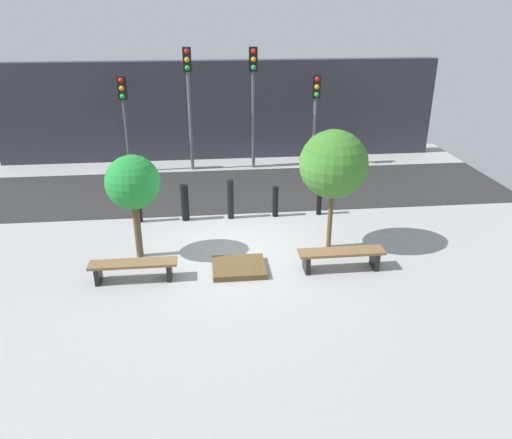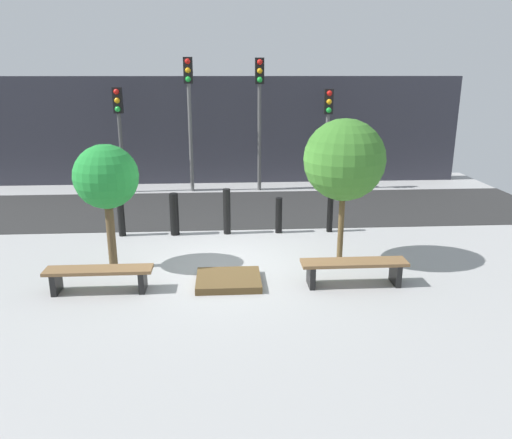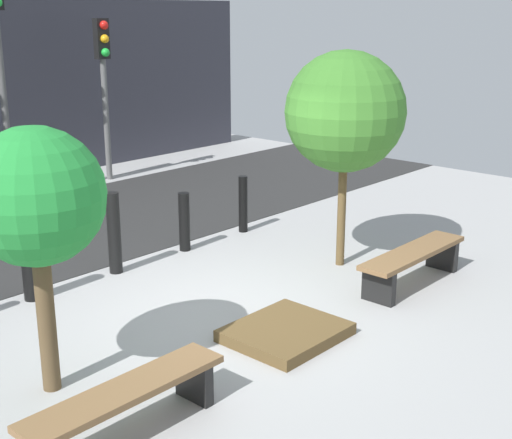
{
  "view_description": "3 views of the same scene",
  "coord_description": "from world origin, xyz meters",
  "px_view_note": "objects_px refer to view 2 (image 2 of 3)",
  "views": [
    {
      "loc": [
        -0.66,
        -10.71,
        5.5
      ],
      "look_at": [
        0.4,
        -0.81,
        1.15
      ],
      "focal_mm": 35.0,
      "sensor_mm": 36.0,
      "label": 1
    },
    {
      "loc": [
        -0.03,
        -9.41,
        3.73
      ],
      "look_at": [
        0.5,
        -1.01,
        1.23
      ],
      "focal_mm": 35.0,
      "sensor_mm": 36.0,
      "label": 2
    },
    {
      "loc": [
        -5.36,
        -5.39,
        3.37
      ],
      "look_at": [
        0.37,
        -0.19,
        1.09
      ],
      "focal_mm": 50.0,
      "sensor_mm": 36.0,
      "label": 3
    }
  ],
  "objects_px": {
    "bollard_left": "(174,214)",
    "traffic_light_east": "(328,121)",
    "bollard_right": "(279,215)",
    "traffic_light_mid_west": "(189,101)",
    "bollard_far_left": "(121,214)",
    "traffic_light_west": "(119,120)",
    "planter_bed": "(229,280)",
    "bench_left": "(99,275)",
    "bollard_center": "(227,211)",
    "bench_right": "(354,267)",
    "bollard_far_right": "(330,214)",
    "tree_behind_left_bench": "(106,178)",
    "tree_behind_right_bench": "(344,160)",
    "traffic_light_mid_east": "(260,102)"
  },
  "relations": [
    {
      "from": "bollard_far_left",
      "to": "traffic_light_west",
      "type": "xyz_separation_m",
      "value": [
        -0.8,
        4.54,
        1.75
      ]
    },
    {
      "from": "bench_right",
      "to": "traffic_light_east",
      "type": "bearing_deg",
      "value": 82.54
    },
    {
      "from": "tree_behind_right_bench",
      "to": "bollard_far_left",
      "type": "distance_m",
      "value": 5.4
    },
    {
      "from": "bollard_right",
      "to": "traffic_light_west",
      "type": "relative_size",
      "value": 0.26
    },
    {
      "from": "bollard_left",
      "to": "traffic_light_mid_west",
      "type": "relative_size",
      "value": 0.24
    },
    {
      "from": "planter_bed",
      "to": "bollard_right",
      "type": "bearing_deg",
      "value": 67.22
    },
    {
      "from": "tree_behind_left_bench",
      "to": "traffic_light_east",
      "type": "distance_m",
      "value": 8.61
    },
    {
      "from": "tree_behind_left_bench",
      "to": "tree_behind_right_bench",
      "type": "distance_m",
      "value": 4.54
    },
    {
      "from": "bench_left",
      "to": "tree_behind_right_bench",
      "type": "relative_size",
      "value": 0.64
    },
    {
      "from": "bench_left",
      "to": "bollard_far_right",
      "type": "xyz_separation_m",
      "value": [
        4.75,
        3.15,
        0.13
      ]
    },
    {
      "from": "bollard_far_left",
      "to": "traffic_light_west",
      "type": "distance_m",
      "value": 4.93
    },
    {
      "from": "bollard_left",
      "to": "traffic_light_mid_west",
      "type": "distance_m",
      "value": 5.11
    },
    {
      "from": "bench_left",
      "to": "planter_bed",
      "type": "height_order",
      "value": "bench_left"
    },
    {
      "from": "planter_bed",
      "to": "bollard_far_left",
      "type": "bearing_deg",
      "value": 130.03
    },
    {
      "from": "bollard_center",
      "to": "bollard_far_right",
      "type": "distance_m",
      "value": 2.48
    },
    {
      "from": "tree_behind_left_bench",
      "to": "traffic_light_mid_west",
      "type": "height_order",
      "value": "traffic_light_mid_west"
    },
    {
      "from": "bollard_center",
      "to": "traffic_light_mid_east",
      "type": "height_order",
      "value": "traffic_light_mid_east"
    },
    {
      "from": "traffic_light_west",
      "to": "traffic_light_mid_west",
      "type": "distance_m",
      "value": 2.26
    },
    {
      "from": "traffic_light_mid_west",
      "to": "planter_bed",
      "type": "bearing_deg",
      "value": -81.7
    },
    {
      "from": "tree_behind_left_bench",
      "to": "tree_behind_right_bench",
      "type": "bearing_deg",
      "value": 0.0
    },
    {
      "from": "bench_right",
      "to": "traffic_light_west",
      "type": "height_order",
      "value": "traffic_light_west"
    },
    {
      "from": "traffic_light_west",
      "to": "bench_right",
      "type": "bearing_deg",
      "value": -54.21
    },
    {
      "from": "bollard_left",
      "to": "traffic_light_east",
      "type": "height_order",
      "value": "traffic_light_east"
    },
    {
      "from": "planter_bed",
      "to": "traffic_light_mid_west",
      "type": "relative_size",
      "value": 0.28
    },
    {
      "from": "tree_behind_right_bench",
      "to": "bollard_far_right",
      "type": "bearing_deg",
      "value": 83.96
    },
    {
      "from": "bench_right",
      "to": "traffic_light_mid_west",
      "type": "height_order",
      "value": "traffic_light_mid_west"
    },
    {
      "from": "planter_bed",
      "to": "tree_behind_left_bench",
      "type": "height_order",
      "value": "tree_behind_left_bench"
    },
    {
      "from": "bollard_right",
      "to": "traffic_light_mid_west",
      "type": "xyz_separation_m",
      "value": [
        -2.33,
        4.54,
        2.42
      ]
    },
    {
      "from": "bollard_far_right",
      "to": "bollard_center",
      "type": "bearing_deg",
      "value": 180.0
    },
    {
      "from": "bollard_left",
      "to": "bollard_right",
      "type": "xyz_separation_m",
      "value": [
        2.48,
        0.0,
        -0.07
      ]
    },
    {
      "from": "bollard_far_left",
      "to": "traffic_light_mid_west",
      "type": "distance_m",
      "value": 5.29
    },
    {
      "from": "traffic_light_mid_west",
      "to": "traffic_light_east",
      "type": "xyz_separation_m",
      "value": [
        4.37,
        -0.0,
        -0.61
      ]
    },
    {
      "from": "bench_right",
      "to": "bollard_center",
      "type": "relative_size",
      "value": 1.74
    },
    {
      "from": "planter_bed",
      "to": "bollard_center",
      "type": "relative_size",
      "value": 1.07
    },
    {
      "from": "bollard_center",
      "to": "traffic_light_mid_west",
      "type": "relative_size",
      "value": 0.26
    },
    {
      "from": "bollard_right",
      "to": "traffic_light_east",
      "type": "bearing_deg",
      "value": 65.8
    },
    {
      "from": "tree_behind_left_bench",
      "to": "traffic_light_west",
      "type": "xyz_separation_m",
      "value": [
        -1.01,
        6.57,
        0.47
      ]
    },
    {
      "from": "bollard_right",
      "to": "traffic_light_mid_east",
      "type": "bearing_deg",
      "value": 91.85
    },
    {
      "from": "planter_bed",
      "to": "bollard_right",
      "type": "xyz_separation_m",
      "value": [
        1.24,
        2.95,
        0.37
      ]
    },
    {
      "from": "bollard_far_right",
      "to": "traffic_light_mid_west",
      "type": "bearing_deg",
      "value": 128.2
    },
    {
      "from": "traffic_light_west",
      "to": "traffic_light_east",
      "type": "bearing_deg",
      "value": -0.0
    },
    {
      "from": "bench_left",
      "to": "bollard_far_left",
      "type": "bearing_deg",
      "value": 93.84
    },
    {
      "from": "bench_left",
      "to": "bollard_far_left",
      "type": "relative_size",
      "value": 1.76
    },
    {
      "from": "bollard_left",
      "to": "bollard_far_right",
      "type": "height_order",
      "value": "bollard_left"
    },
    {
      "from": "planter_bed",
      "to": "traffic_light_east",
      "type": "relative_size",
      "value": 0.36
    },
    {
      "from": "bollard_far_left",
      "to": "traffic_light_mid_west",
      "type": "xyz_separation_m",
      "value": [
        1.39,
        4.54,
        2.32
      ]
    },
    {
      "from": "tree_behind_left_bench",
      "to": "bollard_left",
      "type": "xyz_separation_m",
      "value": [
        1.03,
        2.03,
        -1.31
      ]
    },
    {
      "from": "planter_bed",
      "to": "traffic_light_mid_west",
      "type": "xyz_separation_m",
      "value": [
        -1.09,
        7.5,
        2.78
      ]
    },
    {
      "from": "traffic_light_mid_west",
      "to": "bollard_center",
      "type": "bearing_deg",
      "value": -76.46
    },
    {
      "from": "bollard_left",
      "to": "bollard_center",
      "type": "xyz_separation_m",
      "value": [
        1.24,
        0.0,
        0.05
      ]
    }
  ]
}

